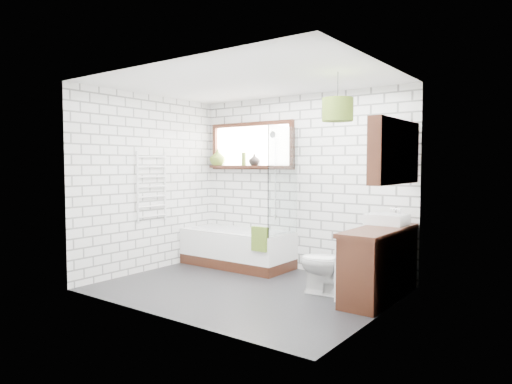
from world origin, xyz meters
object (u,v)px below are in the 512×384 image
Objects in this scene: vanity at (380,263)px; basin at (387,219)px; bathtub at (237,248)px; pendant at (338,110)px; toilet at (330,263)px.

basin is (-0.06, 0.36, 0.46)m from vanity.
pendant is at bearing -21.21° from bathtub.
basin is 0.88m from toilet.
vanity is at bearing 53.70° from pendant.
vanity is at bearing -8.23° from bathtub.
toilet is at bearing -129.84° from basin.
vanity is 1.89× the size of toilet.
vanity is at bearing -80.62° from basin.
toilet is at bearing -16.33° from bathtub.
bathtub is 2.35m from basin.
bathtub is at bearing -179.35° from basin.
bathtub is 1.20× the size of vanity.
toilet is (-0.46, -0.56, -0.49)m from basin.
pendant is (2.01, -0.78, 1.83)m from bathtub.
basin reaches higher than bathtub.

